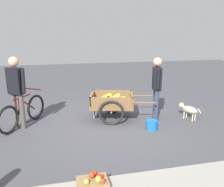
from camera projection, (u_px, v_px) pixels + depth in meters
ground_plane at (112, 124)px, 6.02m from camera, size 24.00×24.00×0.00m
fruit_cart at (112, 103)px, 6.25m from camera, size 1.79×1.16×0.74m
vendor_person at (157, 83)px, 6.09m from camera, size 0.28×0.53×1.63m
bicycle at (23, 112)px, 5.80m from camera, size 0.94×1.43×0.85m
cyclist_person at (16, 86)px, 5.49m from camera, size 0.45×0.37×1.71m
dog at (189, 109)px, 6.27m from camera, size 0.35×0.63×0.40m
plastic_bucket at (152, 125)px, 5.65m from camera, size 0.28×0.28×0.22m
apple_crate at (93, 186)px, 3.38m from camera, size 0.44×0.32×0.31m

